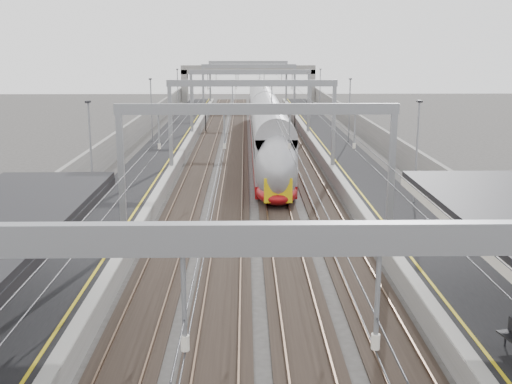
{
  "coord_description": "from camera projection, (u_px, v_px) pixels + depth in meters",
  "views": [
    {
      "loc": [
        -0.54,
        -7.28,
        10.22
      ],
      "look_at": [
        0.0,
        24.69,
        2.85
      ],
      "focal_mm": 45.0,
      "sensor_mm": 36.0,
      "label": 1
    }
  ],
  "objects": [
    {
      "name": "signal_green",
      "position": [
        206.0,
        112.0,
        75.39
      ],
      "size": [
        0.32,
        0.32,
        3.48
      ],
      "color": "black",
      "rests_on": "ground"
    },
    {
      "name": "overhead_line",
      "position": [
        251.0,
        90.0,
        58.31
      ],
      "size": [
        13.0,
        140.0,
        6.6
      ],
      "color": "gray",
      "rests_on": "platform_left"
    },
    {
      "name": "wall_right",
      "position": [
        387.0,
        151.0,
        53.07
      ],
      "size": [
        0.3,
        120.0,
        3.2
      ],
      "primitive_type": "cube",
      "color": "slate",
      "rests_on": "ground"
    },
    {
      "name": "signal_red_far",
      "position": [
        295.0,
        112.0,
        76.17
      ],
      "size": [
        0.32,
        0.32,
        3.48
      ],
      "color": "black",
      "rests_on": "ground"
    },
    {
      "name": "signal_red_near",
      "position": [
        276.0,
        110.0,
        77.97
      ],
      "size": [
        0.32,
        0.32,
        3.48
      ],
      "color": "black",
      "rests_on": "ground"
    },
    {
      "name": "platform_right",
      "position": [
        348.0,
        164.0,
        53.26
      ],
      "size": [
        4.0,
        120.0,
        1.0
      ],
      "primitive_type": "cube",
      "color": "black",
      "rests_on": "ground"
    },
    {
      "name": "tracks",
      "position": [
        252.0,
        170.0,
        53.23
      ],
      "size": [
        11.4,
        140.0,
        0.2
      ],
      "color": "black",
      "rests_on": "ground"
    },
    {
      "name": "platform_left",
      "position": [
        155.0,
        165.0,
        53.0
      ],
      "size": [
        4.0,
        120.0,
        1.0
      ],
      "primitive_type": "cube",
      "color": "black",
      "rests_on": "ground"
    },
    {
      "name": "overbridge",
      "position": [
        248.0,
        75.0,
        105.64
      ],
      "size": [
        22.0,
        2.2,
        6.9
      ],
      "color": "slate",
      "rests_on": "ground"
    },
    {
      "name": "wall_left",
      "position": [
        116.0,
        152.0,
        52.7
      ],
      "size": [
        0.3,
        120.0,
        3.2
      ],
      "primitive_type": "cube",
      "color": "slate",
      "rests_on": "ground"
    },
    {
      "name": "train",
      "position": [
        266.0,
        128.0,
        62.9
      ],
      "size": [
        2.81,
        51.28,
        4.45
      ],
      "color": "maroon",
      "rests_on": "ground"
    }
  ]
}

